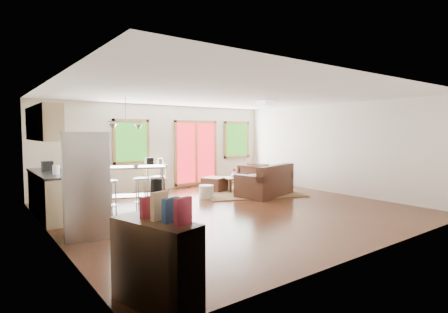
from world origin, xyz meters
TOP-DOWN VIEW (x-y plane):
  - floor at (0.00, 0.00)m, footprint 7.50×7.00m
  - ceiling at (0.00, 0.00)m, footprint 7.50×7.00m
  - back_wall at (0.00, 3.51)m, footprint 7.50×0.02m
  - left_wall at (-3.76, 0.00)m, footprint 0.02×7.00m
  - right_wall at (3.76, 0.00)m, footprint 0.02×7.00m
  - front_wall at (0.00, -3.51)m, footprint 7.50×0.02m
  - window_left at (-1.00, 3.46)m, footprint 1.10×0.05m
  - french_doors at (1.20, 3.46)m, footprint 1.60×0.05m
  - window_right at (2.90, 3.46)m, footprint 1.10×0.05m
  - rug at (1.77, 1.40)m, footprint 3.31×2.96m
  - loveseat at (1.81, 0.78)m, footprint 1.83×1.33m
  - coffee_table at (1.77, 1.85)m, footprint 1.17×0.86m
  - armchair at (2.64, 2.29)m, footprint 1.03×1.00m
  - ottoman at (1.12, 2.30)m, footprint 0.82×0.82m
  - pouf at (0.29, 1.49)m, footprint 0.43×0.43m
  - vase at (1.64, 2.00)m, footprint 0.21×0.22m
  - book at (2.10, 1.61)m, footprint 0.22×0.04m
  - cabinets at (-3.49, 1.70)m, footprint 0.64×2.24m
  - refrigerator at (-3.24, -0.16)m, footprint 0.82×0.80m
  - island at (-1.69, 1.67)m, footprint 1.63×1.12m
  - cup at (-1.71, 1.42)m, footprint 0.12×0.10m
  - bar_stool_a at (-2.47, 1.03)m, footprint 0.39×0.39m
  - bar_stool_b at (-1.78, 0.94)m, footprint 0.42×0.42m
  - trash_can at (-1.09, 1.59)m, footprint 0.38×0.38m
  - kitchen_cart at (-0.44, 3.15)m, footprint 0.71×0.50m
  - bookshelf at (-3.35, -3.08)m, footprint 0.65×1.06m
  - ceiling_flush at (1.60, 0.60)m, footprint 0.35×0.35m
  - pendant_light at (-1.90, 1.50)m, footprint 0.80×0.18m

SIDE VIEW (x-z plane):
  - floor at x=0.00m, z-range -0.02..0.00m
  - rug at x=1.77m, z-range 0.00..0.03m
  - pouf at x=0.29m, z-range 0.00..0.35m
  - ottoman at x=1.12m, z-range 0.00..0.41m
  - loveseat at x=1.81m, z-range -0.09..0.78m
  - trash_can at x=-1.09m, z-range 0.00..0.69m
  - coffee_table at x=1.77m, z-range 0.15..0.57m
  - armchair at x=2.64m, z-range 0.00..0.82m
  - bookshelf at x=-3.35m, z-range -0.13..1.04m
  - vase at x=1.64m, z-range 0.36..0.66m
  - book at x=2.10m, z-range 0.40..0.69m
  - bar_stool_a at x=-2.47m, z-range 0.19..0.95m
  - bar_stool_b at x=-1.78m, z-range 0.19..0.96m
  - island at x=-1.69m, z-range 0.18..1.14m
  - kitchen_cart at x=-0.44m, z-range 0.19..1.22m
  - refrigerator at x=-3.24m, z-range 0.00..1.77m
  - cabinets at x=-3.49m, z-range -0.22..2.08m
  - cup at x=-1.71m, z-range 0.95..1.07m
  - french_doors at x=1.20m, z-range 0.05..2.15m
  - back_wall at x=0.00m, z-range 0.00..2.60m
  - left_wall at x=-3.76m, z-range 0.00..2.60m
  - right_wall at x=3.76m, z-range 0.00..2.60m
  - front_wall at x=0.00m, z-range 0.00..2.60m
  - window_left at x=-1.00m, z-range 0.85..2.15m
  - window_right at x=2.90m, z-range 0.85..2.15m
  - pendant_light at x=-1.90m, z-range 1.50..2.29m
  - ceiling_flush at x=1.60m, z-range 2.47..2.59m
  - ceiling at x=0.00m, z-range 2.60..2.62m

